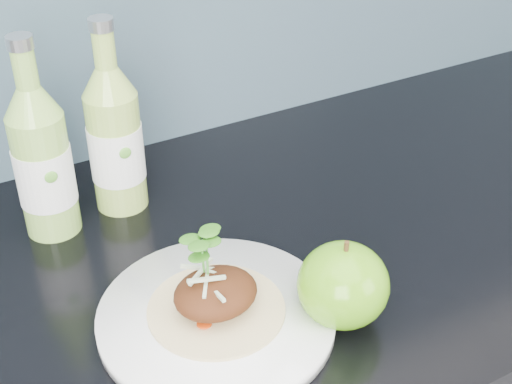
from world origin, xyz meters
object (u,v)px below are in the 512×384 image
Objects in this scene: cider_bottle_left at (43,162)px; dinner_plate at (217,317)px; green_apple at (343,285)px; cider_bottle_right at (115,139)px.

dinner_plate is at bearing -89.42° from cider_bottle_left.
cider_bottle_left is (-0.21, 0.30, 0.05)m from green_apple.
cider_bottle_left is 0.09m from cider_bottle_right.
green_apple is at bearing -74.93° from cider_bottle_right.
green_apple is 0.37m from cider_bottle_left.
green_apple is at bearing -75.98° from cider_bottle_left.
green_apple reaches higher than dinner_plate.
green_apple is 0.43× the size of cider_bottle_right.
cider_bottle_right is (-0.01, 0.25, 0.09)m from dinner_plate.
cider_bottle_left reaches higher than dinner_plate.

